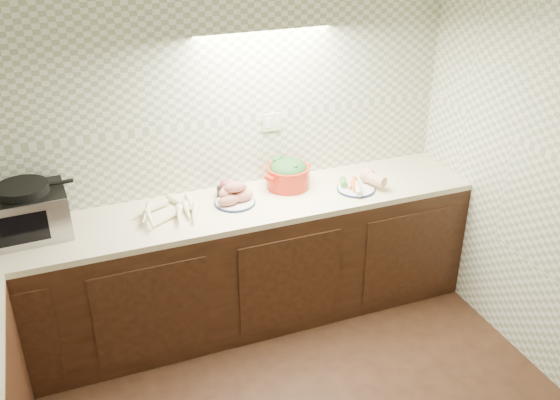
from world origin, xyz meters
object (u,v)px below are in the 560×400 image
object	(u,v)px
parsnip_pile	(169,214)
onion_bowl	(228,190)
toaster_oven	(27,212)
sweet_potato_plate	(234,195)
veg_plate	(361,181)
dutch_oven	(288,173)

from	to	relation	value
parsnip_pile	onion_bowl	distance (m)	0.46
toaster_oven	parsnip_pile	size ratio (longest dim) A/B	1.05
sweet_potato_plate	onion_bowl	bearing A→B (deg)	92.71
onion_bowl	veg_plate	xyz separation A→B (m)	(0.88, -0.20, -0.00)
toaster_oven	sweet_potato_plate	xyz separation A→B (m)	(1.24, -0.05, -0.10)
parsnip_pile	dutch_oven	xyz separation A→B (m)	(0.85, 0.15, 0.07)
toaster_oven	parsnip_pile	distance (m)	0.82
toaster_oven	veg_plate	world-z (taller)	toaster_oven
dutch_oven	veg_plate	distance (m)	0.50
onion_bowl	dutch_oven	distance (m)	0.42
parsnip_pile	sweet_potato_plate	distance (m)	0.44
dutch_oven	parsnip_pile	bearing A→B (deg)	169.96
sweet_potato_plate	parsnip_pile	bearing A→B (deg)	-173.04
parsnip_pile	onion_bowl	bearing A→B (deg)	21.26
onion_bowl	dutch_oven	xyz separation A→B (m)	(0.42, -0.02, 0.06)
onion_bowl	dutch_oven	bearing A→B (deg)	-2.34
sweet_potato_plate	veg_plate	size ratio (longest dim) A/B	0.82
toaster_oven	veg_plate	distance (m)	2.12
veg_plate	parsnip_pile	bearing A→B (deg)	178.42
sweet_potato_plate	dutch_oven	bearing A→B (deg)	13.19
toaster_oven	onion_bowl	size ratio (longest dim) A/B	3.05
parsnip_pile	dutch_oven	bearing A→B (deg)	10.02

